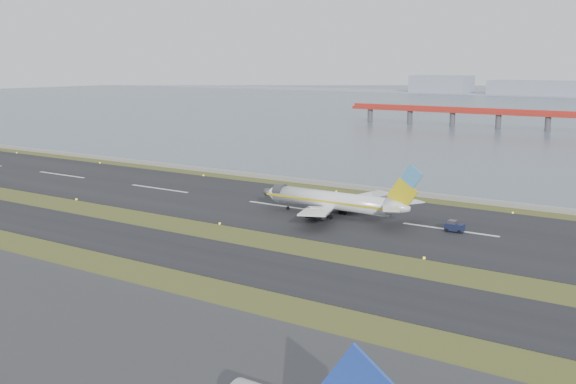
# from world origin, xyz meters

# --- Properties ---
(ground) EXTENTS (1000.00, 1000.00, 0.00)m
(ground) POSITION_xyz_m (0.00, 0.00, 0.00)
(ground) COLOR #3A4B1B
(ground) RESTS_ON ground
(taxiway_strip) EXTENTS (1000.00, 18.00, 0.10)m
(taxiway_strip) POSITION_xyz_m (0.00, -12.00, 0.05)
(taxiway_strip) COLOR black
(taxiway_strip) RESTS_ON ground
(runway_strip) EXTENTS (1000.00, 45.00, 0.10)m
(runway_strip) POSITION_xyz_m (0.00, 30.00, 0.05)
(runway_strip) COLOR black
(runway_strip) RESTS_ON ground
(seawall) EXTENTS (1000.00, 2.50, 1.00)m
(seawall) POSITION_xyz_m (0.00, 60.00, 0.50)
(seawall) COLOR gray
(seawall) RESTS_ON ground
(airliner) EXTENTS (38.52, 32.89, 12.80)m
(airliner) POSITION_xyz_m (15.34, 27.39, 3.46)
(airliner) COLOR white
(airliner) RESTS_ON ground
(pushback_tug) EXTENTS (3.71, 2.33, 2.30)m
(pushback_tug) POSITION_xyz_m (41.35, 28.91, 1.12)
(pushback_tug) COLOR #131935
(pushback_tug) RESTS_ON ground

